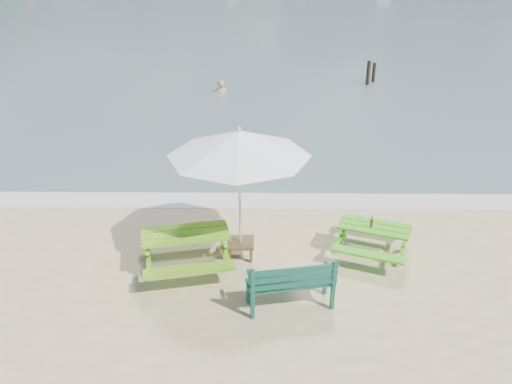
{
  "coord_description": "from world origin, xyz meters",
  "views": [
    {
      "loc": [
        0.34,
        -6.81,
        5.6
      ],
      "look_at": [
        0.22,
        3.0,
        1.0
      ],
      "focal_mm": 35.0,
      "sensor_mm": 36.0,
      "label": 1
    }
  ],
  "objects_px": {
    "picnic_table_left": "(187,251)",
    "beer_bottle": "(371,223)",
    "side_table": "(241,248)",
    "picnic_table_right": "(373,241)",
    "park_bench": "(290,292)",
    "patio_umbrella": "(239,143)",
    "swimmer": "(221,100)"
  },
  "relations": [
    {
      "from": "picnic_table_left",
      "to": "picnic_table_right",
      "type": "xyz_separation_m",
      "value": [
        3.77,
        0.54,
        -0.06
      ]
    },
    {
      "from": "picnic_table_left",
      "to": "park_bench",
      "type": "relative_size",
      "value": 1.36
    },
    {
      "from": "beer_bottle",
      "to": "patio_umbrella",
      "type": "bearing_deg",
      "value": -178.38
    },
    {
      "from": "picnic_table_left",
      "to": "side_table",
      "type": "height_order",
      "value": "picnic_table_left"
    },
    {
      "from": "picnic_table_right",
      "to": "patio_umbrella",
      "type": "relative_size",
      "value": 0.71
    },
    {
      "from": "park_bench",
      "to": "side_table",
      "type": "relative_size",
      "value": 2.88
    },
    {
      "from": "patio_umbrella",
      "to": "picnic_table_right",
      "type": "bearing_deg",
      "value": 2.37
    },
    {
      "from": "picnic_table_right",
      "to": "picnic_table_left",
      "type": "bearing_deg",
      "value": -171.85
    },
    {
      "from": "side_table",
      "to": "swimmer",
      "type": "bearing_deg",
      "value": 96.03
    },
    {
      "from": "picnic_table_left",
      "to": "side_table",
      "type": "xyz_separation_m",
      "value": [
        1.05,
        0.43,
        -0.2
      ]
    },
    {
      "from": "park_bench",
      "to": "patio_umbrella",
      "type": "distance_m",
      "value": 2.87
    },
    {
      "from": "picnic_table_right",
      "to": "beer_bottle",
      "type": "relative_size",
      "value": 8.71
    },
    {
      "from": "swimmer",
      "to": "beer_bottle",
      "type": "bearing_deg",
      "value": -73.44
    },
    {
      "from": "park_bench",
      "to": "beer_bottle",
      "type": "bearing_deg",
      "value": 44.24
    },
    {
      "from": "beer_bottle",
      "to": "picnic_table_left",
      "type": "bearing_deg",
      "value": -172.26
    },
    {
      "from": "picnic_table_left",
      "to": "beer_bottle",
      "type": "xyz_separation_m",
      "value": [
        3.7,
        0.5,
        0.37
      ]
    },
    {
      "from": "side_table",
      "to": "patio_umbrella",
      "type": "bearing_deg",
      "value": 0.0
    },
    {
      "from": "picnic_table_left",
      "to": "picnic_table_right",
      "type": "bearing_deg",
      "value": 8.15
    },
    {
      "from": "picnic_table_left",
      "to": "patio_umbrella",
      "type": "height_order",
      "value": "patio_umbrella"
    },
    {
      "from": "patio_umbrella",
      "to": "beer_bottle",
      "type": "relative_size",
      "value": 12.22
    },
    {
      "from": "park_bench",
      "to": "side_table",
      "type": "distance_m",
      "value": 1.85
    },
    {
      "from": "side_table",
      "to": "picnic_table_left",
      "type": "bearing_deg",
      "value": -157.78
    },
    {
      "from": "picnic_table_right",
      "to": "park_bench",
      "type": "distance_m",
      "value": 2.48
    },
    {
      "from": "side_table",
      "to": "swimmer",
      "type": "height_order",
      "value": "swimmer"
    },
    {
      "from": "picnic_table_right",
      "to": "patio_umbrella",
      "type": "xyz_separation_m",
      "value": [
        -2.73,
        -0.11,
        2.15
      ]
    },
    {
      "from": "patio_umbrella",
      "to": "beer_bottle",
      "type": "bearing_deg",
      "value": 1.62
    },
    {
      "from": "picnic_table_right",
      "to": "beer_bottle",
      "type": "distance_m",
      "value": 0.43
    },
    {
      "from": "picnic_table_right",
      "to": "park_bench",
      "type": "xyz_separation_m",
      "value": [
        -1.79,
        -1.71,
        -0.04
      ]
    },
    {
      "from": "side_table",
      "to": "beer_bottle",
      "type": "bearing_deg",
      "value": 1.62
    },
    {
      "from": "picnic_table_left",
      "to": "patio_umbrella",
      "type": "distance_m",
      "value": 2.38
    },
    {
      "from": "picnic_table_left",
      "to": "swimmer",
      "type": "relative_size",
      "value": 1.16
    },
    {
      "from": "beer_bottle",
      "to": "side_table",
      "type": "bearing_deg",
      "value": -178.38
    }
  ]
}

